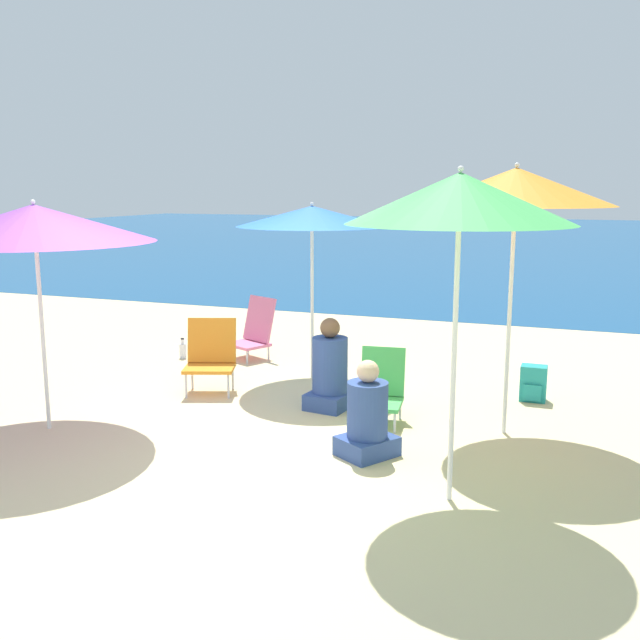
% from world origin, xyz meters
% --- Properties ---
extents(ground_plane, '(60.00, 60.00, 0.00)m').
position_xyz_m(ground_plane, '(0.00, 0.00, 0.00)').
color(ground_plane, beige).
extents(sea_water, '(60.00, 40.00, 0.01)m').
position_xyz_m(sea_water, '(0.00, 26.38, 0.00)').
color(sea_water, navy).
rests_on(sea_water, ground).
extents(beach_umbrella_purple, '(2.07, 2.07, 2.06)m').
position_xyz_m(beach_umbrella_purple, '(-1.59, -0.10, 1.85)').
color(beach_umbrella_purple, white).
rests_on(beach_umbrella_purple, ground).
extents(beach_umbrella_orange, '(1.64, 1.64, 2.37)m').
position_xyz_m(beach_umbrella_orange, '(2.30, 1.23, 2.16)').
color(beach_umbrella_orange, white).
rests_on(beach_umbrella_orange, ground).
extents(beach_umbrella_blue, '(1.69, 1.69, 2.00)m').
position_xyz_m(beach_umbrella_blue, '(0.03, 2.35, 1.85)').
color(beach_umbrella_blue, white).
rests_on(beach_umbrella_blue, ground).
extents(beach_umbrella_green, '(1.51, 1.51, 2.30)m').
position_xyz_m(beach_umbrella_green, '(2.10, -0.32, 2.09)').
color(beach_umbrella_green, white).
rests_on(beach_umbrella_green, ground).
extents(beach_chair_green, '(0.47, 0.56, 0.68)m').
position_xyz_m(beach_chair_green, '(1.17, 1.17, 0.32)').
color(beach_chair_green, silver).
rests_on(beach_chair_green, ground).
extents(beach_chair_orange, '(0.65, 0.63, 0.78)m').
position_xyz_m(beach_chair_orange, '(-0.81, 1.50, 0.41)').
color(beach_chair_orange, silver).
rests_on(beach_chair_orange, ground).
extents(beach_chair_pink, '(0.65, 0.66, 0.78)m').
position_xyz_m(beach_chair_pink, '(-1.03, 3.04, 0.36)').
color(beach_chair_pink, silver).
rests_on(beach_chair_pink, ground).
extents(person_seated_near, '(0.44, 0.50, 0.91)m').
position_xyz_m(person_seated_near, '(0.59, 1.38, 0.37)').
color(person_seated_near, '#334C8C').
rests_on(person_seated_near, ground).
extents(person_seated_far, '(0.54, 0.56, 0.80)m').
position_xyz_m(person_seated_far, '(1.31, 0.28, 0.32)').
color(person_seated_far, '#334C8C').
rests_on(person_seated_far, ground).
extents(backpack_teal, '(0.26, 0.22, 0.37)m').
position_xyz_m(backpack_teal, '(2.47, 2.33, 0.18)').
color(backpack_teal, teal).
rests_on(backpack_teal, ground).
extents(water_bottle, '(0.09, 0.09, 0.26)m').
position_xyz_m(water_bottle, '(-1.89, 2.69, 0.10)').
color(water_bottle, silver).
rests_on(water_bottle, ground).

